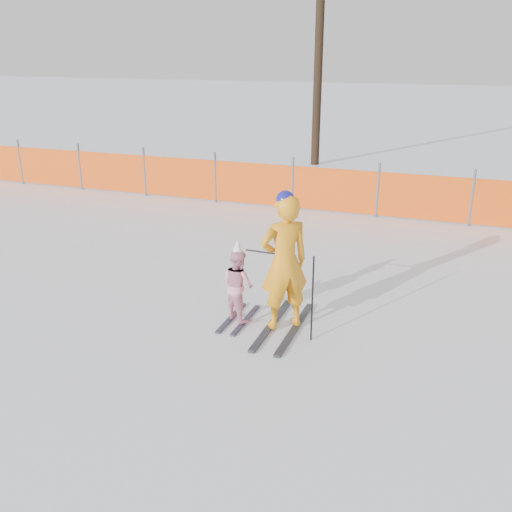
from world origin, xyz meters
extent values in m
plane|color=white|center=(0.00, 0.00, 0.00)|extent=(120.00, 120.00, 0.00)
cube|color=black|center=(0.24, 0.48, 0.02)|extent=(0.09, 1.62, 0.04)
cube|color=black|center=(0.58, 0.48, 0.02)|extent=(0.09, 1.62, 0.04)
imported|color=#FF9C15|center=(0.41, 0.48, 0.97)|extent=(0.80, 0.77, 1.85)
sphere|color=navy|center=(0.41, 0.48, 1.82)|extent=(0.24, 0.24, 0.24)
cube|color=black|center=(-0.37, 0.50, 0.01)|extent=(0.09, 1.00, 0.03)
cube|color=black|center=(-0.15, 0.50, 0.01)|extent=(0.09, 1.00, 0.03)
imported|color=#F6A0BB|center=(-0.26, 0.50, 0.54)|extent=(0.63, 0.59, 1.02)
cone|color=white|center=(-0.26, 0.50, 1.09)|extent=(0.19, 0.19, 0.24)
cylinder|color=black|center=(0.86, 0.28, 0.59)|extent=(0.02, 0.02, 1.18)
cylinder|color=black|center=(0.07, 0.49, 1.07)|extent=(0.42, 0.04, 0.02)
cylinder|color=#595960|center=(-9.25, 6.46, 0.62)|extent=(0.06, 0.06, 1.25)
cylinder|color=#595960|center=(-7.25, 6.46, 0.62)|extent=(0.06, 0.06, 1.25)
cylinder|color=#595960|center=(-5.25, 6.46, 0.62)|extent=(0.06, 0.06, 1.25)
cylinder|color=#595960|center=(-3.25, 6.46, 0.62)|extent=(0.06, 0.06, 1.25)
cylinder|color=#595960|center=(-1.25, 6.46, 0.62)|extent=(0.06, 0.06, 1.25)
cylinder|color=#595960|center=(0.75, 6.46, 0.62)|extent=(0.06, 0.06, 1.25)
cylinder|color=#595960|center=(2.75, 6.46, 0.62)|extent=(0.06, 0.06, 1.25)
cube|color=#FF550D|center=(-3.16, 6.46, 0.55)|extent=(16.17, 0.03, 1.00)
cylinder|color=black|center=(-2.16, 12.15, 2.81)|extent=(0.27, 0.27, 5.62)
camera|label=1|loc=(2.47, -6.28, 3.63)|focal=40.00mm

